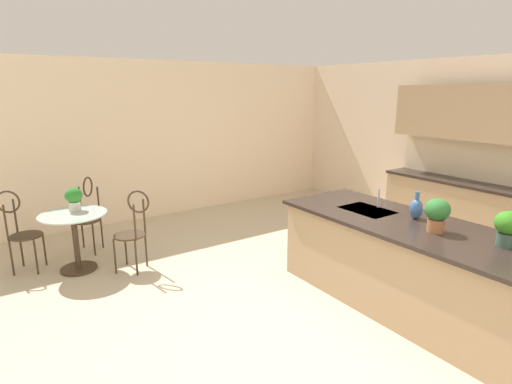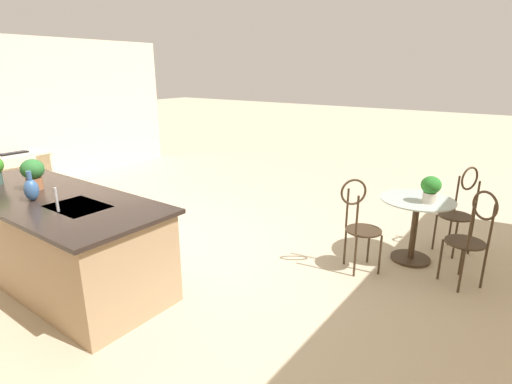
{
  "view_description": "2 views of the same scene",
  "coord_description": "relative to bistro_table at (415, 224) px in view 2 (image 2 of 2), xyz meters",
  "views": [
    {
      "loc": [
        2.67,
        -2.63,
        2.22
      ],
      "look_at": [
        -0.95,
        -0.17,
        1.12
      ],
      "focal_mm": 28.84,
      "sensor_mm": 36.0,
      "label": 1
    },
    {
      "loc": [
        -3.59,
        2.65,
        2.12
      ],
      "look_at": [
        -1.32,
        -0.45,
        0.93
      ],
      "focal_mm": 27.88,
      "sensor_mm": 36.0,
      "label": 2
    }
  ],
  "objects": [
    {
      "name": "ground_plane",
      "position": [
        2.57,
        1.78,
        -0.45
      ],
      "size": [
        40.0,
        40.0,
        0.0
      ],
      "primitive_type": "plane",
      "color": "beige"
    },
    {
      "name": "kitchen_island",
      "position": [
        2.87,
        2.63,
        0.02
      ],
      "size": [
        2.8,
        1.06,
        0.92
      ],
      "color": "tan",
      "rests_on": "ground"
    },
    {
      "name": "bistro_table",
      "position": [
        0.0,
        0.0,
        0.0
      ],
      "size": [
        0.8,
        0.8,
        0.74
      ],
      "color": "#3D2D1E",
      "rests_on": "ground"
    },
    {
      "name": "chair_near_window",
      "position": [
        -0.6,
        0.29,
        0.13
      ],
      "size": [
        0.53,
        0.53,
        1.04
      ],
      "color": "#3D2D1E",
      "rests_on": "ground"
    },
    {
      "name": "chair_by_island",
      "position": [
        -0.35,
        -0.56,
        0.13
      ],
      "size": [
        0.51,
        0.52,
        1.04
      ],
      "color": "#3D2D1E",
      "rests_on": "ground"
    },
    {
      "name": "chair_toward_desk",
      "position": [
        0.42,
        0.6,
        0.13
      ],
      "size": [
        0.54,
        0.54,
        1.04
      ],
      "color": "#3D2D1E",
      "rests_on": "ground"
    },
    {
      "name": "sink_faucet",
      "position": [
        2.32,
        2.81,
        0.58
      ],
      "size": [
        0.02,
        0.02,
        0.22
      ],
      "primitive_type": "cylinder",
      "color": "#B2B5BA",
      "rests_on": "kitchen_island"
    },
    {
      "name": "writing_desk",
      "position": [
        6.22,
        1.61,
        0.06
      ],
      "size": [
        0.6,
        1.2,
        0.74
      ],
      "color": "beige",
      "rests_on": "ground"
    },
    {
      "name": "keyboard",
      "position": [
        6.24,
        1.51,
        0.31
      ],
      "size": [
        0.16,
        0.44,
        0.03
      ],
      "color": "black",
      "rests_on": "writing_desk"
    },
    {
      "name": "potted_plant_on_table",
      "position": [
        -0.13,
        0.05,
        0.46
      ],
      "size": [
        0.21,
        0.21,
        0.29
      ],
      "color": "beige",
      "rests_on": "bistro_table"
    },
    {
      "name": "potted_plant_counter_near",
      "position": [
        3.17,
        2.6,
        0.66
      ],
      "size": [
        0.23,
        0.23,
        0.32
      ],
      "color": "#9E603D",
      "rests_on": "kitchen_island"
    },
    {
      "name": "vase_on_counter",
      "position": [
        2.82,
        2.79,
        0.58
      ],
      "size": [
        0.13,
        0.13,
        0.29
      ],
      "color": "#386099",
      "rests_on": "kitchen_island"
    }
  ]
}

